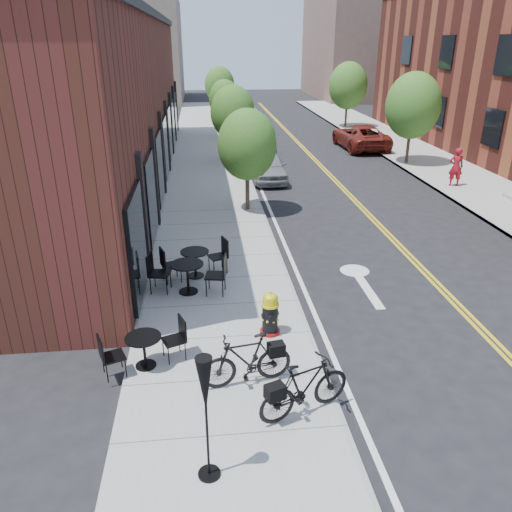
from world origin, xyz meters
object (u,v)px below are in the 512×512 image
bicycle_right (305,387)px  parked_car_far (360,137)px  patio_umbrella (205,394)px  parked_car_c (247,118)px  fire_hydrant (270,314)px  bicycle_left (247,360)px  parked_car_a (268,166)px  bistro_set_c (187,274)px  bistro_set_b (195,260)px  parked_car_b (256,144)px  pedestrian (456,167)px  bistro_set_a (144,347)px

bicycle_right → parked_car_far: size_ratio=0.35×
patio_umbrella → parked_car_c: (3.57, 32.35, -0.84)m
bicycle_right → parked_car_c: bearing=-25.1°
patio_umbrella → parked_car_far: 26.21m
fire_hydrant → bicycle_left: 1.86m
parked_car_far → parked_car_a: bearing=44.2°
fire_hydrant → bistro_set_c: (-1.85, 2.18, 0.04)m
patio_umbrella → parked_car_c: size_ratio=0.38×
parked_car_a → patio_umbrella: bearing=-100.3°
fire_hydrant → patio_umbrella: (-1.45, -3.86, 1.04)m
bicycle_left → bistro_set_c: bicycle_left is taller
bicycle_right → bistro_set_b: (-1.91, 5.78, -0.05)m
parked_car_b → pedestrian: bearing=-48.6°
bistro_set_b → parked_car_c: size_ratio=0.33×
bistro_set_b → bistro_set_c: bistro_set_c is taller
parked_car_b → bistro_set_b: bearing=-107.8°
bistro_set_c → parked_car_far: parked_car_far is taller
parked_car_b → parked_car_far: 6.76m
patio_umbrella → parked_car_far: patio_umbrella is taller
patio_umbrella → parked_car_b: bearing=82.0°
bistro_set_c → parked_car_c: 26.60m
bicycle_left → parked_car_b: (2.44, 20.61, 0.05)m
pedestrian → fire_hydrant: bearing=61.9°
bistro_set_a → bicycle_right: bearing=-51.7°
bicycle_right → bistro_set_c: 5.28m
parked_car_a → bistro_set_a: bearing=-106.8°
bistro_set_a → parked_car_a: 15.21m
patio_umbrella → parked_car_c: bearing=83.7°
bistro_set_c → parked_car_b: bearing=88.5°
patio_umbrella → parked_car_c: 32.56m
patio_umbrella → pedestrian: (11.34, 15.15, -0.68)m
parked_car_far → bistro_set_b: bearing=58.2°
bistro_set_b → parked_car_b: 16.13m
bicycle_right → bistro_set_b: bearing=-3.3°
patio_umbrella → parked_car_b: patio_umbrella is taller
bicycle_right → patio_umbrella: (-1.70, -1.20, 0.98)m
bistro_set_b → parked_car_a: 11.02m
parked_car_c → parked_car_b: bearing=-96.7°
bicycle_right → parked_car_a: 16.33m
bistro_set_a → parked_car_c: 29.84m
parked_car_b → fire_hydrant: bearing=-100.9°
parked_car_b → parked_car_far: (6.58, 1.55, 0.03)m
bistro_set_b → parked_car_far: (10.00, 17.31, 0.11)m
bistro_set_b → pedestrian: 14.15m
parked_car_c → pedestrian: bearing=-70.2°
fire_hydrant → parked_car_far: bearing=50.3°
bistro_set_b → patio_umbrella: bearing=-107.6°
bicycle_right → bistro_set_a: size_ratio=1.07×
parked_car_a → parked_car_far: (6.60, 6.83, 0.07)m
parked_car_c → bistro_set_a: bearing=-103.8°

